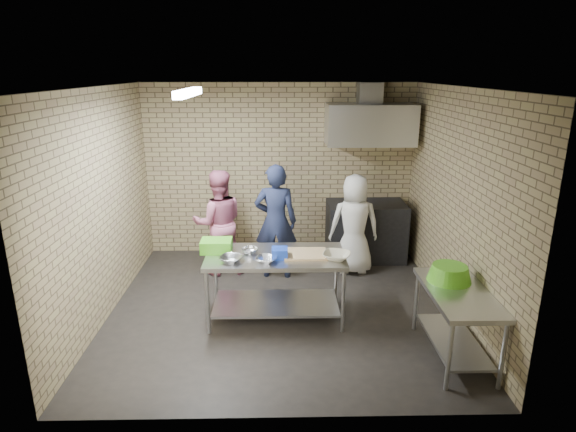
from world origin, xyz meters
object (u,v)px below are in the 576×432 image
(woman_pink, at_px, (219,223))
(woman_white, at_px, (354,224))
(stove, at_px, (365,231))
(man_navy, at_px, (276,222))
(prep_table, at_px, (276,286))
(green_crate, at_px, (216,246))
(side_counter, at_px, (455,324))
(bottle_red, at_px, (371,128))
(bottle_green, at_px, (397,129))
(blue_tub, at_px, (280,253))
(green_basin, at_px, (449,273))

(woman_pink, relative_size, woman_white, 1.05)
(stove, bearing_deg, man_navy, -154.78)
(prep_table, distance_m, green_crate, 0.86)
(side_counter, xyz_separation_m, bottle_red, (-0.40, 2.99, 1.65))
(bottle_green, bearing_deg, blue_tub, -129.07)
(bottle_green, distance_m, woman_white, 1.66)
(side_counter, xyz_separation_m, green_basin, (-0.02, 0.25, 0.46))
(side_counter, distance_m, stove, 2.79)
(side_counter, relative_size, bottle_red, 6.67)
(prep_table, relative_size, woman_white, 1.10)
(prep_table, bearing_deg, bottle_red, 55.58)
(green_basin, xyz_separation_m, woman_pink, (-2.66, 1.97, -0.07))
(side_counter, relative_size, blue_tub, 6.65)
(green_crate, bearing_deg, man_navy, 57.63)
(green_crate, height_order, blue_tub, green_crate)
(prep_table, relative_size, bottle_green, 10.83)
(side_counter, xyz_separation_m, blue_tub, (-1.81, 0.77, 0.50))
(prep_table, bearing_deg, man_navy, 90.08)
(green_basin, relative_size, woman_pink, 0.30)
(bottle_green, height_order, woman_white, bottle_green)
(side_counter, bearing_deg, green_crate, 158.92)
(woman_white, bearing_deg, bottle_green, -133.12)
(woman_pink, bearing_deg, prep_table, 109.81)
(side_counter, height_order, bottle_green, bottle_green)
(blue_tub, bearing_deg, woman_white, 53.17)
(man_navy, height_order, woman_pink, man_navy)
(side_counter, distance_m, green_basin, 0.52)
(stove, height_order, green_basin, green_basin)
(stove, relative_size, green_crate, 3.32)
(side_counter, distance_m, bottle_red, 3.44)
(green_crate, distance_m, bottle_red, 3.16)
(woman_pink, xyz_separation_m, woman_white, (1.96, -0.01, -0.03))
(woman_white, bearing_deg, woman_pink, -0.46)
(prep_table, bearing_deg, bottle_green, 48.86)
(woman_white, bearing_deg, side_counter, 107.80)
(green_basin, height_order, woman_white, woman_white)
(green_crate, xyz_separation_m, woman_white, (1.84, 1.23, -0.15))
(side_counter, xyz_separation_m, man_navy, (-1.86, 2.09, 0.45))
(bottle_red, bearing_deg, green_crate, -137.08)
(blue_tub, bearing_deg, bottle_green, 50.93)
(green_basin, distance_m, bottle_red, 3.01)
(bottle_red, relative_size, man_navy, 0.11)
(side_counter, height_order, green_crate, green_crate)
(stove, relative_size, woman_pink, 0.78)
(woman_white, bearing_deg, man_navy, 6.20)
(prep_table, distance_m, bottle_green, 3.25)
(blue_tub, height_order, woman_white, woman_white)
(bottle_red, bearing_deg, blue_tub, -122.29)
(green_crate, bearing_deg, woman_pink, 95.80)
(side_counter, bearing_deg, green_basin, 94.57)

